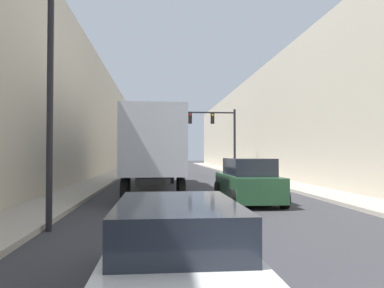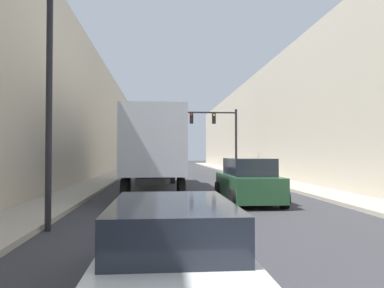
% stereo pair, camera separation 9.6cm
% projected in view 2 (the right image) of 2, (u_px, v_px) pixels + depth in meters
% --- Properties ---
extents(sidewalk_right, '(2.02, 80.00, 0.15)m').
position_uv_depth(sidewalk_right, '(253.00, 176.00, 30.98)').
color(sidewalk_right, '#B2A899').
rests_on(sidewalk_right, ground).
extents(sidewalk_left, '(2.02, 80.00, 0.15)m').
position_uv_depth(sidewalk_left, '(110.00, 177.00, 29.98)').
color(sidewalk_left, '#B2A899').
rests_on(sidewalk_left, ground).
extents(building_right, '(6.00, 80.00, 9.28)m').
position_uv_depth(building_right, '(300.00, 121.00, 31.43)').
color(building_right, '#BCB29E').
rests_on(building_right, ground).
extents(building_left, '(6.00, 80.00, 10.07)m').
position_uv_depth(building_left, '(60.00, 115.00, 29.76)').
color(building_left, beige).
rests_on(building_left, ground).
extents(semi_truck, '(2.50, 13.77, 3.80)m').
position_uv_depth(semi_truck, '(155.00, 149.00, 20.14)').
color(semi_truck, '#B2B7C1').
rests_on(semi_truck, ground).
extents(sedan_car, '(1.98, 4.63, 1.33)m').
position_uv_depth(sedan_car, '(172.00, 252.00, 4.97)').
color(sedan_car, silver).
rests_on(sedan_car, ground).
extents(suv_car, '(2.05, 4.79, 1.76)m').
position_uv_depth(suv_car, '(248.00, 182.00, 14.90)').
color(suv_car, '#234C2D').
rests_on(suv_car, ground).
extents(traffic_signal_gantry, '(7.81, 0.35, 5.76)m').
position_uv_depth(traffic_signal_gantry, '(210.00, 127.00, 32.02)').
color(traffic_signal_gantry, black).
rests_on(traffic_signal_gantry, ground).
extents(street_lamp, '(0.44, 0.44, 6.71)m').
position_uv_depth(street_lamp, '(49.00, 61.00, 9.51)').
color(street_lamp, black).
rests_on(street_lamp, ground).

